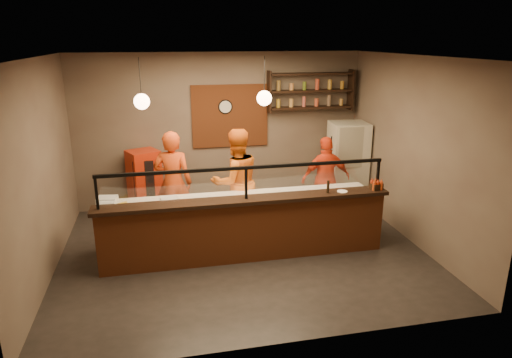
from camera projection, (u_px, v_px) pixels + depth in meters
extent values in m
plane|color=black|center=(243.00, 251.00, 7.75)|extent=(6.00, 6.00, 0.00)
plane|color=#3B362E|center=(241.00, 57.00, 6.80)|extent=(6.00, 6.00, 0.00)
plane|color=#6D5F50|center=(221.00, 130.00, 9.61)|extent=(6.00, 0.00, 6.00)
plane|color=#6D5F50|center=(41.00, 171.00, 6.67)|extent=(0.00, 5.00, 5.00)
plane|color=#6D5F50|center=(413.00, 151.00, 7.88)|extent=(0.00, 5.00, 5.00)
plane|color=#6D5F50|center=(284.00, 219.00, 4.94)|extent=(6.00, 0.00, 6.00)
cube|color=brown|center=(230.00, 116.00, 9.53)|extent=(1.60, 0.04, 1.30)
cube|color=brown|center=(246.00, 231.00, 7.32)|extent=(4.60, 0.25, 1.00)
cube|color=black|center=(246.00, 200.00, 7.16)|extent=(4.70, 0.37, 0.06)
cube|color=gray|center=(241.00, 224.00, 7.81)|extent=(4.60, 0.75, 0.85)
cube|color=silver|center=(241.00, 199.00, 7.68)|extent=(4.60, 0.75, 0.05)
cube|color=white|center=(246.00, 183.00, 7.08)|extent=(4.40, 0.02, 0.50)
cube|color=black|center=(246.00, 168.00, 7.01)|extent=(4.50, 0.05, 0.05)
cube|color=black|center=(97.00, 193.00, 6.63)|extent=(0.04, 0.04, 0.50)
cube|color=black|center=(246.00, 183.00, 7.08)|extent=(0.04, 0.04, 0.50)
cube|color=black|center=(378.00, 175.00, 7.53)|extent=(0.04, 0.04, 0.50)
cube|color=black|center=(310.00, 107.00, 9.69)|extent=(1.80, 0.28, 0.04)
cube|color=black|center=(311.00, 91.00, 9.58)|extent=(1.80, 0.28, 0.04)
cube|color=black|center=(311.00, 74.00, 9.48)|extent=(1.80, 0.28, 0.04)
cube|color=black|center=(269.00, 92.00, 9.40)|extent=(0.04, 0.28, 0.85)
cube|color=black|center=(351.00, 90.00, 9.76)|extent=(0.04, 0.28, 0.85)
cylinder|color=black|center=(225.00, 107.00, 9.44)|extent=(0.30, 0.04, 0.30)
cylinder|color=black|center=(140.00, 78.00, 6.77)|extent=(0.01, 0.01, 0.60)
sphere|color=#FFBD8C|center=(142.00, 102.00, 6.88)|extent=(0.24, 0.24, 0.24)
cylinder|color=black|center=(264.00, 76.00, 7.15)|extent=(0.01, 0.01, 0.60)
sphere|color=#FFBD8C|center=(264.00, 98.00, 7.26)|extent=(0.24, 0.24, 0.24)
imported|color=#CB4013|center=(173.00, 182.00, 8.29)|extent=(0.79, 0.63, 1.91)
imported|color=#D86114|center=(236.00, 182.00, 8.27)|extent=(1.09, 0.94, 1.95)
imported|color=red|center=(326.00, 179.00, 8.89)|extent=(0.98, 0.41, 1.67)
cube|color=beige|center=(347.00, 164.00, 9.70)|extent=(0.80, 0.75, 1.79)
cube|color=#B4240C|center=(145.00, 182.00, 9.23)|extent=(0.73, 0.71, 1.33)
cylinder|color=beige|center=(269.00, 193.00, 7.89)|extent=(0.50, 0.50, 0.01)
cube|color=silver|center=(106.00, 206.00, 7.10)|extent=(0.27, 0.22, 0.14)
cube|color=silver|center=(107.00, 202.00, 7.26)|extent=(0.34, 0.28, 0.15)
cube|color=silver|center=(170.00, 202.00, 7.28)|extent=(0.31, 0.26, 0.14)
cylinder|color=gold|center=(115.00, 206.00, 7.18)|extent=(0.37, 0.26, 0.07)
cube|color=black|center=(376.00, 186.00, 7.56)|extent=(0.21, 0.18, 0.10)
cylinder|color=black|center=(328.00, 187.00, 7.38)|extent=(0.06, 0.06, 0.20)
cylinder|color=white|center=(342.00, 191.00, 7.46)|extent=(0.22, 0.22, 0.01)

